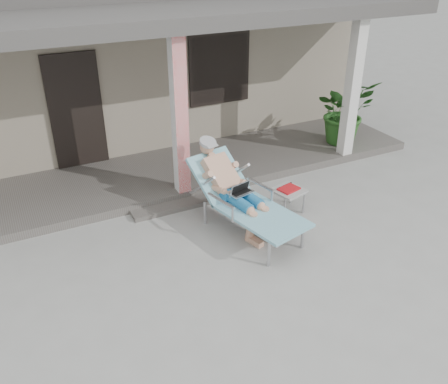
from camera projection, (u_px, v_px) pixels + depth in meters
ground at (242, 265)px, 6.56m from camera, size 60.00×60.00×0.00m
house at (109, 51)px, 10.87m from camera, size 10.40×5.40×3.30m
porch_deck at (166, 174)px, 8.88m from camera, size 10.00×2.00×0.15m
porch_overhang at (157, 23)px, 7.54m from camera, size 10.00×2.30×2.85m
porch_step at (190, 203)px, 8.00m from camera, size 2.00×0.30×0.07m
lounger at (238, 179)px, 7.03m from camera, size 1.22×2.16×1.36m
side_table at (289, 192)px, 7.69m from camera, size 0.56×0.56×0.42m
potted_palm at (344, 112)px, 9.77m from camera, size 1.26×1.11×1.32m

